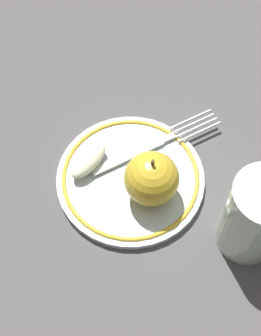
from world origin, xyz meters
name	(u,v)px	position (x,y,z in m)	size (l,w,h in m)	color
ground_plane	(141,190)	(0.00, 0.00, 0.00)	(2.00, 2.00, 0.00)	#504D4F
plate	(130,178)	(0.02, 0.01, 0.01)	(0.19, 0.19, 0.01)	silver
apple_red_whole	(151,179)	(-0.01, -0.01, 0.05)	(0.07, 0.07, 0.08)	gold
apple_slice_front	(88,161)	(0.05, 0.06, 0.02)	(0.06, 0.03, 0.02)	#EAEFCC
fork	(152,145)	(0.05, -0.03, 0.01)	(0.06, 0.19, 0.00)	silver
drinking_glass	(256,216)	(-0.10, -0.11, 0.06)	(0.08, 0.08, 0.12)	silver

